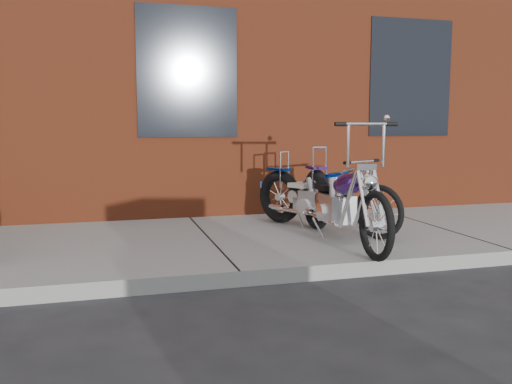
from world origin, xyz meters
name	(u,v)px	position (x,y,z in m)	size (l,w,h in m)	color
ground	(240,287)	(0.00, 0.00, 0.00)	(120.00, 120.00, 0.00)	#232427
sidewalk	(209,245)	(0.00, 1.50, 0.07)	(22.00, 3.00, 0.15)	gray
building_brick	(153,11)	(0.00, 8.00, 4.00)	(22.00, 10.00, 8.00)	maroon
chopper_purple	(340,204)	(1.39, 0.91, 0.58)	(0.59, 2.40, 1.35)	black
chopper_blue	(322,198)	(1.47, 1.64, 0.55)	(1.19, 1.98, 0.97)	black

